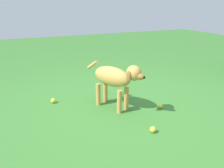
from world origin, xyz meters
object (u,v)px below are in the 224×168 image
object	(u,v)px
tennis_ball_1	(153,130)
tennis_ball_0	(53,101)
dog	(115,78)
tennis_ball_2	(160,106)

from	to	relation	value
tennis_ball_1	tennis_ball_0	bearing A→B (deg)	-55.52
dog	tennis_ball_2	xyz separation A→B (m)	(-0.53, 0.23, -0.37)
dog	tennis_ball_0	world-z (taller)	dog
tennis_ball_1	tennis_ball_2	bearing A→B (deg)	-132.24
dog	tennis_ball_0	xyz separation A→B (m)	(0.69, -0.49, -0.37)
dog	tennis_ball_1	bearing A→B (deg)	-15.42
tennis_ball_0	tennis_ball_2	distance (m)	1.42
dog	tennis_ball_2	world-z (taller)	dog
tennis_ball_1	tennis_ball_2	distance (m)	0.61
tennis_ball_0	tennis_ball_1	bearing A→B (deg)	124.48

